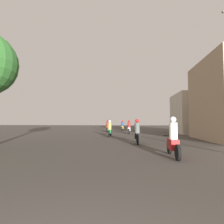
% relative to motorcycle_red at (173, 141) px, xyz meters
% --- Properties ---
extents(motorcycle_red, '(0.60, 1.95, 1.59)m').
position_rel_motorcycle_red_xyz_m(motorcycle_red, '(0.00, 0.00, 0.00)').
color(motorcycle_red, black).
rests_on(motorcycle_red, ground_plane).
extents(motorcycle_black, '(0.60, 1.99, 1.54)m').
position_rel_motorcycle_red_xyz_m(motorcycle_black, '(-1.25, 4.03, -0.02)').
color(motorcycle_black, black).
rests_on(motorcycle_black, ground_plane).
extents(motorcycle_green, '(0.60, 2.04, 1.50)m').
position_rel_motorcycle_red_xyz_m(motorcycle_green, '(-3.57, 8.99, -0.04)').
color(motorcycle_green, black).
rests_on(motorcycle_green, ground_plane).
extents(motorcycle_silver, '(0.60, 1.91, 1.55)m').
position_rel_motorcycle_red_xyz_m(motorcycle_silver, '(-1.80, 13.35, -0.03)').
color(motorcycle_silver, black).
rests_on(motorcycle_silver, ground_plane).
extents(motorcycle_orange, '(0.60, 1.93, 1.60)m').
position_rel_motorcycle_red_xyz_m(motorcycle_orange, '(-4.65, 15.81, 0.00)').
color(motorcycle_orange, black).
rests_on(motorcycle_orange, ground_plane).
extents(motorcycle_yellow, '(0.60, 1.94, 1.52)m').
position_rel_motorcycle_red_xyz_m(motorcycle_yellow, '(-2.83, 19.27, -0.03)').
color(motorcycle_yellow, black).
rests_on(motorcycle_yellow, ground_plane).
extents(building_right_far, '(5.80, 5.53, 4.63)m').
position_rel_motorcycle_red_xyz_m(building_right_far, '(6.58, 14.27, 1.68)').
color(building_right_far, beige).
rests_on(building_right_far, ground_plane).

